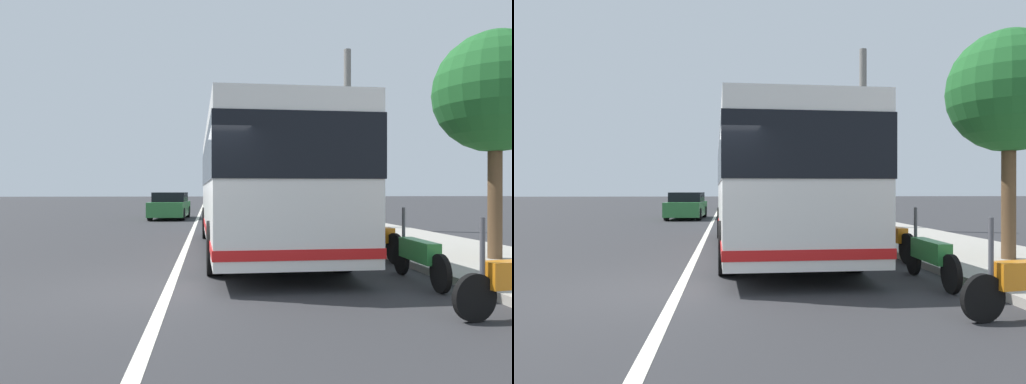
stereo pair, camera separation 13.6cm
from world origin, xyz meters
TOP-DOWN VIEW (x-y plane):
  - ground_plane at (0.00, 0.00)m, footprint 220.00×220.00m
  - sidewalk_curb at (10.00, -6.42)m, footprint 110.00×3.60m
  - lane_divider_line at (10.00, 0.00)m, footprint 110.00×0.16m
  - coach_bus at (4.48, -1.85)m, footprint 10.36×2.91m
  - motorcycle_far_end at (0.10, -4.15)m, footprint 2.16×0.28m
  - motorcycle_angled at (2.80, -4.44)m, footprint 2.16×0.37m
  - car_side_street at (18.22, 1.49)m, footprint 4.45×2.05m
  - car_ahead_same_lane at (30.82, -1.58)m, footprint 4.02×2.03m
  - roadside_tree_near_camera at (1.69, -6.55)m, footprint 2.51×2.51m
  - utility_pole at (10.35, -6.03)m, footprint 0.28×0.28m

SIDE VIEW (x-z plane):
  - ground_plane at x=0.00m, z-range 0.00..0.00m
  - lane_divider_line at x=10.00m, z-range 0.00..0.01m
  - sidewalk_curb at x=10.00m, z-range 0.00..0.14m
  - motorcycle_far_end at x=0.10m, z-range -0.16..1.08m
  - motorcycle_angled at x=2.80m, z-range -0.16..1.11m
  - car_side_street at x=18.22m, z-range -0.02..1.42m
  - car_ahead_same_lane at x=30.82m, z-range -0.03..1.48m
  - coach_bus at x=4.48m, z-range 0.24..3.36m
  - utility_pole at x=10.35m, z-range 0.00..7.09m
  - roadside_tree_near_camera at x=1.69m, z-range 1.15..6.01m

